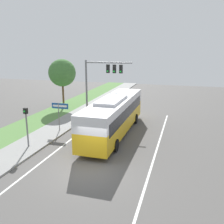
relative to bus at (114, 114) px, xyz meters
The scene contains 9 objects.
ground_plane 7.46m from the bus, 86.20° to the right, with size 80.00×80.00×0.00m, color #565451.
sidewalk 9.37m from the bus, 128.47° to the right, with size 2.80×80.00×0.12m.
lane_divider_near 8.07m from the bus, 113.44° to the right, with size 0.14×30.00×0.01m.
lane_divider_far 8.48m from the bus, 60.48° to the right, with size 0.14×30.00×0.01m.
bus is the anchor object (origin of this frame).
signal_gantry 6.20m from the bus, 120.08° to the left, with size 5.20×0.41×6.26m.
pedestrian_signal 7.40m from the bus, 137.68° to the right, with size 0.28×0.34×3.16m.
street_sign 5.01m from the bus, behind, with size 1.62×0.08×2.73m.
roadside_tree 12.49m from the bus, 138.54° to the left, with size 3.42×3.42×6.08m.
Camera 1 is at (5.34, -13.20, 7.44)m, focal length 40.00 mm.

